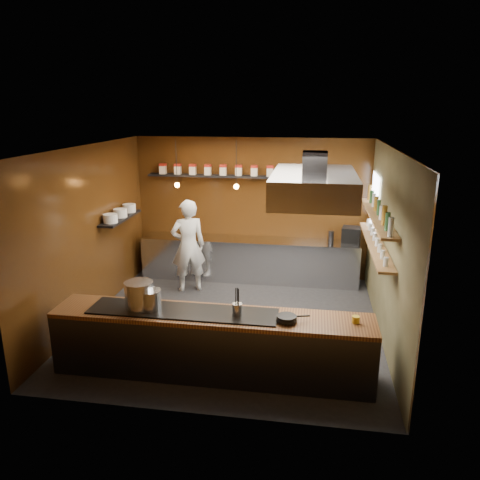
% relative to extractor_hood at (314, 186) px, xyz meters
% --- Properties ---
extents(floor, '(5.00, 5.00, 0.00)m').
position_rel_extractor_hood_xyz_m(floor, '(-1.30, 0.40, -2.51)').
color(floor, black).
rests_on(floor, ground).
extents(back_wall, '(5.00, 0.00, 5.00)m').
position_rel_extractor_hood_xyz_m(back_wall, '(-1.30, 2.90, -1.01)').
color(back_wall, '#371B0A').
rests_on(back_wall, ground).
extents(left_wall, '(0.00, 5.00, 5.00)m').
position_rel_extractor_hood_xyz_m(left_wall, '(-3.80, 0.40, -1.01)').
color(left_wall, '#371B0A').
rests_on(left_wall, ground).
extents(right_wall, '(0.00, 5.00, 5.00)m').
position_rel_extractor_hood_xyz_m(right_wall, '(1.20, 0.40, -1.01)').
color(right_wall, '#484528').
rests_on(right_wall, ground).
extents(ceiling, '(5.00, 5.00, 0.00)m').
position_rel_extractor_hood_xyz_m(ceiling, '(-1.30, 0.40, 0.49)').
color(ceiling, silver).
rests_on(ceiling, back_wall).
extents(window_pane, '(0.00, 1.00, 1.00)m').
position_rel_extractor_hood_xyz_m(window_pane, '(1.15, 2.10, -0.61)').
color(window_pane, white).
rests_on(window_pane, right_wall).
extents(prep_counter, '(4.60, 0.65, 0.90)m').
position_rel_extractor_hood_xyz_m(prep_counter, '(-1.30, 2.57, -2.06)').
color(prep_counter, silver).
rests_on(prep_counter, floor).
extents(pass_counter, '(4.40, 0.72, 0.94)m').
position_rel_extractor_hood_xyz_m(pass_counter, '(-1.30, -1.20, -2.04)').
color(pass_counter, '#38383D').
rests_on(pass_counter, floor).
extents(tin_shelf, '(2.60, 0.26, 0.04)m').
position_rel_extractor_hood_xyz_m(tin_shelf, '(-2.20, 2.76, -0.31)').
color(tin_shelf, black).
rests_on(tin_shelf, back_wall).
extents(plate_shelf, '(0.30, 1.40, 0.04)m').
position_rel_extractor_hood_xyz_m(plate_shelf, '(-3.64, 1.40, -0.96)').
color(plate_shelf, black).
rests_on(plate_shelf, left_wall).
extents(bottle_shelf_upper, '(0.26, 2.80, 0.04)m').
position_rel_extractor_hood_xyz_m(bottle_shelf_upper, '(1.04, 0.70, -0.59)').
color(bottle_shelf_upper, olive).
rests_on(bottle_shelf_upper, right_wall).
extents(bottle_shelf_lower, '(0.26, 2.80, 0.04)m').
position_rel_extractor_hood_xyz_m(bottle_shelf_lower, '(1.04, 0.70, -1.06)').
color(bottle_shelf_lower, olive).
rests_on(bottle_shelf_lower, right_wall).
extents(extractor_hood, '(1.20, 2.00, 0.72)m').
position_rel_extractor_hood_xyz_m(extractor_hood, '(0.00, 0.00, 0.00)').
color(extractor_hood, '#38383D').
rests_on(extractor_hood, ceiling).
extents(pendant_left, '(0.10, 0.10, 0.95)m').
position_rel_extractor_hood_xyz_m(pendant_left, '(-2.70, 2.10, -0.35)').
color(pendant_left, black).
rests_on(pendant_left, ceiling).
extents(pendant_right, '(0.10, 0.10, 0.95)m').
position_rel_extractor_hood_xyz_m(pendant_right, '(-1.50, 2.10, -0.35)').
color(pendant_right, black).
rests_on(pendant_right, ceiling).
extents(storage_tins, '(2.43, 0.13, 0.22)m').
position_rel_extractor_hood_xyz_m(storage_tins, '(-2.05, 2.76, -0.17)').
color(storage_tins, beige).
rests_on(storage_tins, tin_shelf).
extents(plate_stacks, '(0.26, 1.16, 0.16)m').
position_rel_extractor_hood_xyz_m(plate_stacks, '(-3.64, 1.40, -0.86)').
color(plate_stacks, white).
rests_on(plate_stacks, plate_shelf).
extents(bottles, '(0.06, 2.66, 0.24)m').
position_rel_extractor_hood_xyz_m(bottles, '(1.04, 0.70, -0.45)').
color(bottles, silver).
rests_on(bottles, bottle_shelf_upper).
extents(wine_glasses, '(0.07, 2.37, 0.13)m').
position_rel_extractor_hood_xyz_m(wine_glasses, '(1.04, 0.70, -0.97)').
color(wine_glasses, silver).
rests_on(wine_glasses, bottle_shelf_lower).
extents(stockpot_large, '(0.41, 0.41, 0.38)m').
position_rel_extractor_hood_xyz_m(stockpot_large, '(-2.30, -1.21, -1.37)').
color(stockpot_large, silver).
rests_on(stockpot_large, pass_counter).
extents(stockpot_small, '(0.36, 0.36, 0.28)m').
position_rel_extractor_hood_xyz_m(stockpot_small, '(-2.14, -1.23, -1.43)').
color(stockpot_small, '#B9BCC1').
rests_on(stockpot_small, pass_counter).
extents(utensil_crock, '(0.17, 0.17, 0.17)m').
position_rel_extractor_hood_xyz_m(utensil_crock, '(-0.94, -1.24, -1.48)').
color(utensil_crock, silver).
rests_on(utensil_crock, pass_counter).
extents(frying_pan, '(0.44, 0.28, 0.07)m').
position_rel_extractor_hood_xyz_m(frying_pan, '(-0.27, -1.29, -1.53)').
color(frying_pan, black).
rests_on(frying_pan, pass_counter).
extents(butter_jar, '(0.13, 0.13, 0.09)m').
position_rel_extractor_hood_xyz_m(butter_jar, '(0.61, -1.17, -1.54)').
color(butter_jar, gold).
rests_on(butter_jar, pass_counter).
extents(espresso_machine, '(0.41, 0.40, 0.36)m').
position_rel_extractor_hood_xyz_m(espresso_machine, '(0.80, 2.52, -1.42)').
color(espresso_machine, black).
rests_on(espresso_machine, prep_counter).
extents(chef, '(0.81, 0.70, 1.88)m').
position_rel_extractor_hood_xyz_m(chef, '(-2.42, 1.77, -1.57)').
color(chef, white).
rests_on(chef, floor).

